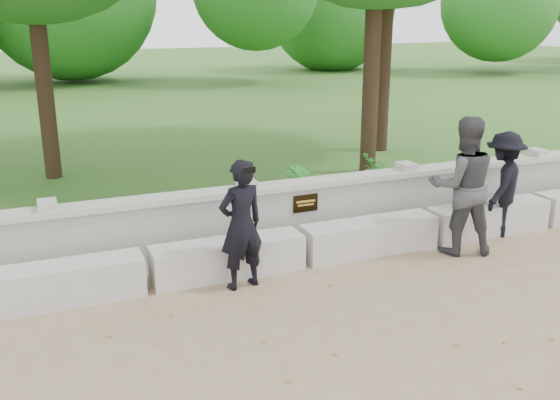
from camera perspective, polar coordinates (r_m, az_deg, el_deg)
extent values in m
plane|color=#97805C|center=(6.65, 8.94, -11.57)|extent=(80.00, 80.00, 0.00)
cube|color=#345C21|center=(19.44, -13.01, 7.55)|extent=(40.00, 22.00, 0.25)
cube|color=beige|center=(7.44, -19.67, -7.26)|extent=(1.90, 0.45, 0.45)
cube|color=beige|center=(7.74, -4.74, -5.32)|extent=(1.90, 0.45, 0.45)
cube|color=beige|center=(8.51, 8.19, -3.33)|extent=(1.90, 0.45, 0.45)
cube|color=beige|center=(9.65, 18.50, -1.62)|extent=(1.90, 0.45, 0.45)
cube|color=#B4B1AA|center=(8.62, 0.13, -1.60)|extent=(12.50, 0.25, 0.82)
cube|color=beige|center=(8.48, 0.13, 1.28)|extent=(12.50, 0.35, 0.08)
cube|color=black|center=(8.55, 2.35, -0.30)|extent=(0.36, 0.02, 0.24)
imported|color=black|center=(7.22, -3.58, -2.28)|extent=(0.63, 0.48, 1.55)
cube|color=black|center=(6.73, -2.83, 2.75)|extent=(0.14, 0.05, 0.07)
imported|color=#3A3B3F|center=(8.59, 16.34, 1.24)|extent=(1.08, 0.96, 1.86)
imported|color=black|center=(9.50, 19.71, 1.37)|extent=(1.13, 1.03, 1.52)
cylinder|color=#382619|center=(11.72, -20.99, 12.05)|extent=(0.29, 0.29, 4.25)
cylinder|color=#382619|center=(11.46, 8.41, 13.19)|extent=(0.30, 0.30, 4.37)
cylinder|color=#382619|center=(13.47, 9.54, 14.45)|extent=(0.32, 0.32, 4.74)
imported|color=#2F8C30|center=(9.44, 2.21, 0.96)|extent=(0.42, 0.43, 0.61)
imported|color=#2F8C30|center=(10.99, 8.62, 2.86)|extent=(0.61, 0.62, 0.52)
imported|color=#2F8C30|center=(9.84, 1.26, 1.56)|extent=(0.44, 0.44, 0.58)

